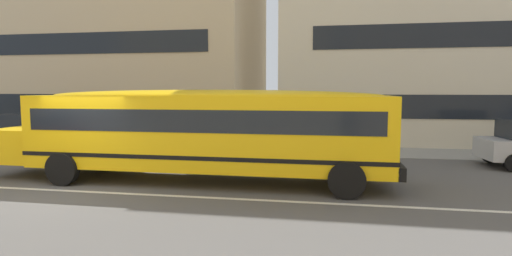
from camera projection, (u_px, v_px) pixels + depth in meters
The scene contains 6 objects.
ground_plane at pixel (73, 191), 10.73m from camera, with size 400.00×400.00×0.00m, color #54514F.
sidewalk_far at pixel (185, 147), 19.05m from camera, with size 120.00×3.00×0.01m, color gray.
lane_centreline at pixel (73, 191), 10.72m from camera, with size 110.00×0.16×0.01m, color silver.
school_bus at pixel (200, 127), 11.71m from camera, with size 12.04×2.88×2.69m.
parked_car_maroon_beside_sign at pixel (24, 132), 17.52m from camera, with size 3.98×2.03×1.64m.
apartment_block_far_left at pixel (126, 28), 25.98m from camera, with size 16.76×10.19×13.30m.
Camera 1 is at (6.64, -9.50, 2.67)m, focal length 28.36 mm.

